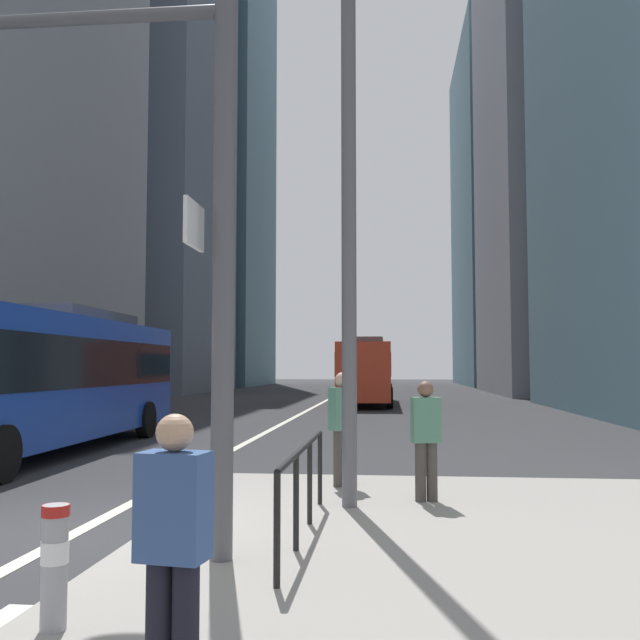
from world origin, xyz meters
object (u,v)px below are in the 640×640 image
at_px(city_bus_red_receding, 366,369).
at_px(pedestrian_walking, 173,543).
at_px(pedestrian_waiting, 343,422).
at_px(city_bus_blue_oncoming, 41,373).
at_px(traffic_signal_gantry, 53,160).
at_px(car_oncoming_mid, 120,390).
at_px(car_receding_far, 371,378).
at_px(bollard_left, 55,560).
at_px(car_receding_near, 365,381).
at_px(pedestrian_far, 426,435).
at_px(street_lamp_post, 349,124).

height_order(city_bus_red_receding, pedestrian_walking, city_bus_red_receding).
xyz_separation_m(city_bus_red_receding, pedestrian_walking, (0.08, -33.43, -0.82)).
relative_size(city_bus_red_receding, pedestrian_waiting, 6.46).
distance_m(city_bus_blue_oncoming, traffic_signal_gantry, 10.08).
bearing_deg(pedestrian_walking, city_bus_blue_oncoming, 120.16).
relative_size(traffic_signal_gantry, pedestrian_waiting, 3.43).
bearing_deg(car_oncoming_mid, traffic_signal_gantry, -70.33).
height_order(city_bus_red_receding, pedestrian_waiting, city_bus_red_receding).
relative_size(car_receding_far, bollard_left, 5.00).
relative_size(car_receding_near, pedestrian_walking, 2.89).
distance_m(car_receding_near, pedestrian_waiting, 36.10).
xyz_separation_m(bollard_left, pedestrian_waiting, (1.61, 6.15, 0.49)).
distance_m(car_receding_near, pedestrian_far, 37.25).
relative_size(city_bus_blue_oncoming, car_receding_far, 2.83).
distance_m(car_receding_near, traffic_signal_gantry, 40.50).
bearing_deg(city_bus_blue_oncoming, bollard_left, -62.29).
bearing_deg(car_receding_far, city_bus_blue_oncoming, -97.92).
bearing_deg(traffic_signal_gantry, car_receding_near, 87.63).
height_order(car_oncoming_mid, car_receding_far, same).
bearing_deg(car_oncoming_mid, city_bus_blue_oncoming, -75.99).
bearing_deg(bollard_left, traffic_signal_gantry, 118.73).
bearing_deg(traffic_signal_gantry, street_lamp_post, 43.46).
xyz_separation_m(city_bus_red_receding, bollard_left, (-1.07, -32.46, -1.20)).
bearing_deg(bollard_left, car_oncoming_mid, 110.43).
height_order(city_bus_blue_oncoming, street_lamp_post, street_lamp_post).
xyz_separation_m(car_oncoming_mid, car_receding_far, (9.50, 31.57, -0.00)).
bearing_deg(car_oncoming_mid, bollard_left, -69.57).
relative_size(bollard_left, pedestrian_far, 0.53).
xyz_separation_m(car_oncoming_mid, pedestrian_walking, (10.01, -24.73, 0.03)).
xyz_separation_m(city_bus_red_receding, pedestrian_far, (1.76, -27.41, -0.78)).
bearing_deg(pedestrian_waiting, city_bus_blue_oncoming, 148.18).
relative_size(city_bus_red_receding, bollard_left, 13.06).
xyz_separation_m(street_lamp_post, bollard_left, (-1.81, -4.57, -4.65)).
relative_size(car_oncoming_mid, car_receding_near, 0.96).
bearing_deg(pedestrian_far, car_receding_far, 92.49).
distance_m(city_bus_red_receding, pedestrian_waiting, 26.32).
distance_m(car_receding_far, street_lamp_post, 50.95).
distance_m(traffic_signal_gantry, street_lamp_post, 4.10).
height_order(city_bus_blue_oncoming, car_oncoming_mid, city_bus_blue_oncoming).
bearing_deg(city_bus_red_receding, pedestrian_walking, -89.86).
distance_m(traffic_signal_gantry, bollard_left, 4.06).
xyz_separation_m(car_oncoming_mid, street_lamp_post, (10.66, -19.19, 4.29)).
height_order(car_receding_far, pedestrian_waiting, car_receding_far).
bearing_deg(car_receding_far, city_bus_red_receding, -88.94).
relative_size(city_bus_blue_oncoming, car_oncoming_mid, 2.78).
xyz_separation_m(bollard_left, pedestrian_far, (2.83, 5.04, 0.42)).
xyz_separation_m(city_bus_blue_oncoming, pedestrian_waiting, (7.18, -4.46, -0.71)).
distance_m(city_bus_blue_oncoming, pedestrian_waiting, 8.48).
bearing_deg(pedestrian_walking, traffic_signal_gantry, 127.49).
xyz_separation_m(car_oncoming_mid, pedestrian_waiting, (10.46, -17.61, 0.14)).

